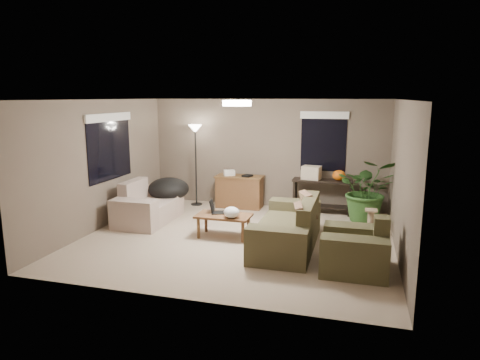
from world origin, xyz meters
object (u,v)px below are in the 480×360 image
(loveseat, at_px, (147,207))
(papasan_chair, at_px, (169,193))
(main_sofa, at_px, (289,230))
(cat_scratching_post, at_px, (370,224))
(coffee_table, at_px, (224,218))
(houseplant, at_px, (367,197))
(console_table, at_px, (322,194))
(floor_lamp, at_px, (195,138))
(armchair, at_px, (356,251))
(desk, at_px, (240,191))

(loveseat, distance_m, papasan_chair, 0.74)
(main_sofa, height_order, cat_scratching_post, main_sofa)
(coffee_table, bearing_deg, houseplant, 34.75)
(console_table, relative_size, cat_scratching_post, 2.60)
(papasan_chair, bearing_deg, houseplant, 7.17)
(console_table, height_order, floor_lamp, floor_lamp)
(armchair, height_order, console_table, armchair)
(armchair, bearing_deg, loveseat, 160.55)
(floor_lamp, bearing_deg, main_sofa, -41.45)
(main_sofa, distance_m, loveseat, 3.17)
(console_table, bearing_deg, floor_lamp, -178.66)
(loveseat, relative_size, console_table, 1.23)
(desk, bearing_deg, coffee_table, -82.08)
(console_table, bearing_deg, loveseat, -154.25)
(desk, xyz_separation_m, cat_scratching_post, (2.91, -1.34, -0.16))
(papasan_chair, bearing_deg, cat_scratching_post, -5.74)
(papasan_chair, distance_m, floor_lamp, 1.46)
(floor_lamp, xyz_separation_m, cat_scratching_post, (3.97, -1.31, -1.38))
(armchair, height_order, floor_lamp, floor_lamp)
(console_table, bearing_deg, main_sofa, -98.25)
(armchair, height_order, houseplant, houseplant)
(papasan_chair, bearing_deg, loveseat, -102.63)
(main_sofa, xyz_separation_m, console_table, (0.34, 2.38, 0.14))
(coffee_table, relative_size, console_table, 0.77)
(desk, xyz_separation_m, papasan_chair, (-1.37, -0.91, 0.09))
(armchair, xyz_separation_m, floor_lamp, (-3.72, 3.06, 1.30))
(armchair, distance_m, houseplant, 2.74)
(coffee_table, distance_m, console_table, 2.70)
(console_table, bearing_deg, desk, -179.04)
(main_sofa, xyz_separation_m, papasan_chair, (-2.92, 1.43, 0.17))
(loveseat, distance_m, desk, 2.23)
(cat_scratching_post, bearing_deg, armchair, -98.07)
(console_table, xyz_separation_m, houseplant, (0.96, -0.41, 0.08))
(cat_scratching_post, bearing_deg, loveseat, -176.43)
(armchair, bearing_deg, papasan_chair, 151.51)
(coffee_table, bearing_deg, papasan_chair, 143.48)
(loveseat, distance_m, floor_lamp, 2.10)
(main_sofa, relative_size, console_table, 1.69)
(coffee_table, distance_m, houseplant, 3.11)
(armchair, xyz_separation_m, houseplant, (0.19, 2.72, 0.22))
(loveseat, xyz_separation_m, desk, (1.53, 1.62, 0.08))
(main_sofa, bearing_deg, desk, 123.45)
(armchair, xyz_separation_m, coffee_table, (-2.36, 0.95, 0.06))
(main_sofa, distance_m, papasan_chair, 3.26)
(floor_lamp, height_order, cat_scratching_post, floor_lamp)
(main_sofa, height_order, console_table, main_sofa)
(main_sofa, distance_m, houseplant, 2.37)
(coffee_table, xyz_separation_m, desk, (-0.30, 2.15, 0.02))
(coffee_table, height_order, console_table, console_table)
(papasan_chair, bearing_deg, floor_lamp, 70.47)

